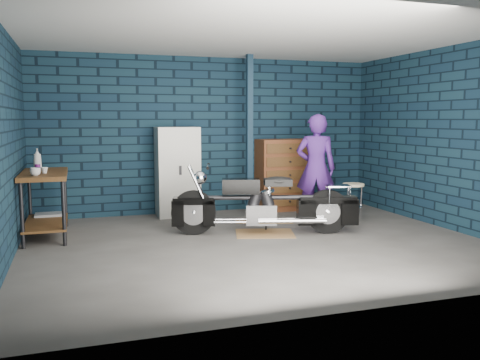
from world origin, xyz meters
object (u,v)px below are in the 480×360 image
object	(u,v)px
person	(316,168)
locker	(178,172)
storage_bin	(50,222)
motorcycle	(265,199)
workbench	(46,204)
shop_stool	(353,203)
tool_chest	(284,175)

from	to	relation	value
person	locker	size ratio (longest dim) A/B	1.14
storage_bin	locker	world-z (taller)	locker
motorcycle	person	distance (m)	1.31
workbench	storage_bin	xyz separation A→B (m)	(0.02, 0.45, -0.33)
person	storage_bin	distance (m)	4.15
storage_bin	locker	size ratio (longest dim) A/B	0.27
motorcycle	storage_bin	world-z (taller)	motorcycle
storage_bin	locker	bearing A→B (deg)	13.96
workbench	locker	xyz separation A→B (m)	(2.05, 0.95, 0.30)
person	storage_bin	world-z (taller)	person
motorcycle	locker	distance (m)	1.97
workbench	motorcycle	distance (m)	3.07
motorcycle	workbench	bearing A→B (deg)	-179.05
person	locker	bearing A→B (deg)	-4.09
shop_stool	tool_chest	bearing A→B (deg)	114.97
storage_bin	tool_chest	world-z (taller)	tool_chest
locker	tool_chest	size ratio (longest dim) A/B	1.18
workbench	person	distance (m)	4.09
locker	shop_stool	world-z (taller)	locker
person	storage_bin	size ratio (longest dim) A/B	4.27
tool_chest	person	bearing A→B (deg)	-86.33
locker	shop_stool	size ratio (longest dim) A/B	2.44
workbench	tool_chest	distance (m)	4.11
person	workbench	bearing A→B (deg)	22.53
motorcycle	tool_chest	size ratio (longest dim) A/B	1.77
storage_bin	workbench	bearing A→B (deg)	-92.57
motorcycle	shop_stool	xyz separation A→B (m)	(1.65, 0.38, -0.19)
workbench	person	xyz separation A→B (m)	(4.06, -0.17, 0.40)
motorcycle	storage_bin	size ratio (longest dim) A/B	5.64
person	tool_chest	xyz separation A→B (m)	(-0.07, 1.12, -0.22)
person	shop_stool	distance (m)	0.81
motorcycle	tool_chest	world-z (taller)	tool_chest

